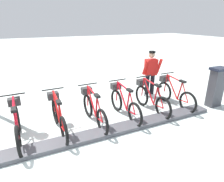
# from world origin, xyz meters

# --- Properties ---
(ground_plane) EXTENTS (60.00, 60.00, 0.00)m
(ground_plane) POSITION_xyz_m (0.00, 0.00, 0.00)
(ground_plane) COLOR silver
(dock_rail_base) EXTENTS (0.44, 9.07, 0.10)m
(dock_rail_base) POSITION_xyz_m (0.00, 0.00, 0.05)
(dock_rail_base) COLOR #47474C
(dock_rail_base) RESTS_ON ground
(payment_kiosk) EXTENTS (0.36, 0.52, 1.28)m
(payment_kiosk) POSITION_xyz_m (0.05, -5.11, 0.67)
(payment_kiosk) COLOR #38383D
(payment_kiosk) RESTS_ON ground
(bike_docked_0) EXTENTS (1.72, 0.54, 1.02)m
(bike_docked_0) POSITION_xyz_m (0.62, -3.93, 0.43)
(bike_docked_0) COLOR black
(bike_docked_0) RESTS_ON ground
(bike_docked_1) EXTENTS (1.72, 0.54, 1.02)m
(bike_docked_1) POSITION_xyz_m (0.62, -3.01, 0.43)
(bike_docked_1) COLOR black
(bike_docked_1) RESTS_ON ground
(bike_docked_2) EXTENTS (1.72, 0.54, 1.02)m
(bike_docked_2) POSITION_xyz_m (0.62, -2.09, 0.43)
(bike_docked_2) COLOR black
(bike_docked_2) RESTS_ON ground
(bike_docked_3) EXTENTS (1.72, 0.54, 1.02)m
(bike_docked_3) POSITION_xyz_m (0.62, -1.18, 0.43)
(bike_docked_3) COLOR black
(bike_docked_3) RESTS_ON ground
(bike_docked_4) EXTENTS (1.72, 0.54, 1.02)m
(bike_docked_4) POSITION_xyz_m (0.62, -0.26, 0.43)
(bike_docked_4) COLOR black
(bike_docked_4) RESTS_ON ground
(bike_docked_5) EXTENTS (1.72, 0.54, 1.02)m
(bike_docked_5) POSITION_xyz_m (0.62, 0.66, 0.43)
(bike_docked_5) COLOR black
(bike_docked_5) RESTS_ON ground
(worker_near_rack) EXTENTS (0.53, 0.66, 1.66)m
(worker_near_rack) POSITION_xyz_m (1.61, -3.69, 0.91)
(worker_near_rack) COLOR white
(worker_near_rack) RESTS_ON ground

